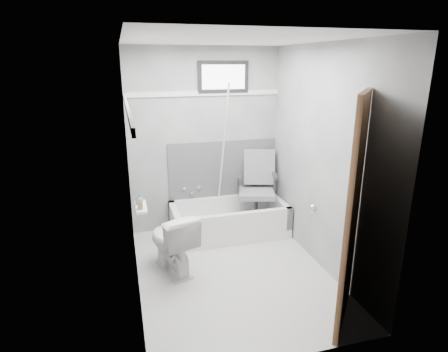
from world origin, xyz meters
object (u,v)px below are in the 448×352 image
object	(u,v)px
bathtub	(229,219)
toilet	(172,242)
office_chair	(256,188)
soap_bottle_a	(140,204)
soap_bottle_b	(139,199)
door	(404,226)

from	to	relation	value
bathtub	toilet	xyz separation A→B (m)	(-0.85, -0.70, 0.13)
office_chair	toilet	size ratio (longest dim) A/B	1.37
toilet	soap_bottle_a	size ratio (longest dim) A/B	6.61
office_chair	soap_bottle_b	bearing A→B (deg)	-131.18
office_chair	soap_bottle_a	size ratio (longest dim) A/B	9.07
office_chair	soap_bottle_b	world-z (taller)	office_chair
bathtub	door	bearing A→B (deg)	-71.25
bathtub	soap_bottle_a	size ratio (longest dim) A/B	14.31
office_chair	door	size ratio (longest dim) A/B	0.48
toilet	door	world-z (taller)	door
bathtub	toilet	distance (m)	1.11
door	soap_bottle_b	bearing A→B (deg)	146.82
bathtub	soap_bottle_b	world-z (taller)	soap_bottle_b
office_chair	soap_bottle_a	bearing A→B (deg)	-127.69
door	soap_bottle_b	world-z (taller)	door
door	soap_bottle_a	distance (m)	2.22
office_chair	toilet	xyz separation A→B (m)	(-1.24, -0.75, -0.26)
toilet	soap_bottle_a	bearing A→B (deg)	33.35
door	soap_bottle_b	size ratio (longest dim) A/B	19.67
office_chair	toilet	bearing A→B (deg)	-132.74
bathtub	soap_bottle_b	xyz separation A→B (m)	(-1.17, -0.95, 0.75)
soap_bottle_b	soap_bottle_a	bearing A→B (deg)	-90.00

